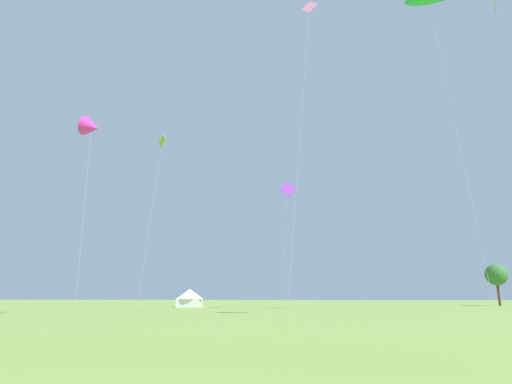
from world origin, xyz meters
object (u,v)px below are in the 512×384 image
kite_magenta_delta (91,127)px  tree_distant_left (496,275)px  kite_lime_diamond (161,146)px  kite_purple_diamond (288,190)px  kite_pink_diamond (309,19)px  festival_tent_left (190,297)px

kite_magenta_delta → tree_distant_left: bearing=40.4°
kite_lime_diamond → tree_distant_left: size_ratio=2.67×
kite_purple_diamond → kite_lime_diamond: (-13.28, -13.77, 1.88)m
kite_pink_diamond → kite_lime_diamond: (-15.95, 8.64, -8.43)m
kite_lime_diamond → festival_tent_left: 27.90m
kite_lime_diamond → tree_distant_left: (48.45, 36.62, -12.26)m
festival_tent_left → kite_pink_diamond: bearing=-60.1°
kite_magenta_delta → festival_tent_left: bearing=86.7°
kite_lime_diamond → kite_magenta_delta: bearing=-116.3°
kite_purple_diamond → tree_distant_left: kite_purple_diamond is taller
kite_pink_diamond → kite_magenta_delta: 21.97m
kite_purple_diamond → kite_lime_diamond: bearing=-134.0°
kite_purple_diamond → tree_distant_left: (35.17, 22.85, -10.38)m
kite_lime_diamond → festival_tent_left: size_ratio=4.58×
kite_purple_diamond → festival_tent_left: (-15.41, 9.02, -14.08)m
kite_magenta_delta → kite_pink_diamond: bearing=-2.0°
kite_pink_diamond → kite_purple_diamond: size_ratio=1.66×
kite_pink_diamond → tree_distant_left: bearing=54.3°
festival_tent_left → tree_distant_left: tree_distant_left is taller
kite_purple_diamond → kite_magenta_delta: kite_magenta_delta is taller
kite_pink_diamond → festival_tent_left: 43.69m
kite_purple_diamond → tree_distant_left: bearing=33.0°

